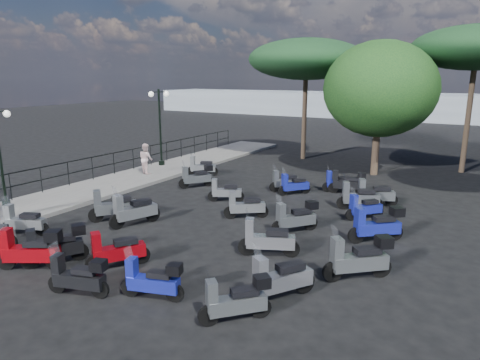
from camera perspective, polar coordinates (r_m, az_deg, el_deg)
The scene contains 34 objects.
ground at distance 14.08m, azimuth -8.53°, elevation -7.11°, with size 120.00×120.00×0.00m, color black.
sidewalk at distance 20.46m, azimuth -17.57°, elevation -0.82°, with size 3.00×30.00×0.15m, color #5E5C5A.
railing at distance 21.13m, azimuth -20.51°, elevation 1.68°, with size 0.04×26.04×1.10m.
lamp_post_2 at distance 23.97m, azimuth -10.63°, elevation 7.56°, with size 0.58×1.18×4.16m.
pedestrian_far at distance 22.14m, azimuth -12.42°, elevation 2.80°, with size 0.75×0.58×1.54m, color beige.
scooter_1 at distance 12.53m, azimuth -26.18°, elevation -8.42°, with size 1.64×1.08×1.44m.
scooter_2 at distance 15.34m, azimuth -26.90°, elevation -5.01°, with size 1.50×0.80×1.26m.
scooter_3 at distance 15.68m, azimuth -16.51°, elevation -3.43°, with size 1.23×1.50×1.46m.
scooter_4 at distance 19.64m, azimuth -5.82°, elevation 0.42°, with size 1.12×1.39×1.30m.
scooter_5 at distance 21.97m, azimuth -5.14°, elevation 1.73°, with size 1.52×0.84×1.29m.
scooter_7 at distance 12.62m, azimuth -23.39°, elevation -8.11°, with size 1.09×1.52×1.37m.
scooter_8 at distance 14.98m, azimuth -14.01°, elevation -4.04°, with size 0.89×1.76×1.47m.
scooter_9 at distance 17.35m, azimuth -1.99°, elevation -1.56°, with size 1.37×0.82×1.19m.
scooter_10 at distance 15.28m, azimuth 0.67°, elevation -3.52°, with size 1.36×1.05×1.29m.
scooter_11 at distance 18.48m, azimuth 7.18°, elevation -0.70°, with size 1.06×1.20×1.20m.
scooter_13 at distance 10.73m, azimuth -20.76°, elevation -12.00°, with size 1.51×0.69×1.23m.
scooter_14 at distance 11.87m, azimuth -16.17°, elevation -9.12°, with size 1.05×1.47×1.35m.
scooter_15 at distance 12.14m, azimuth 3.67°, elevation -7.97°, with size 1.64×0.91×1.39m.
scooter_16 at distance 19.04m, azimuth 6.03°, elevation -0.24°, with size 1.15×1.12×1.21m.
scooter_17 at distance 19.29m, azimuth 13.02°, elevation -0.34°, with size 1.35×0.88×1.20m.
scooter_20 at distance 10.12m, azimuth -11.58°, elevation -13.01°, with size 1.48×0.68×1.21m.
scooter_21 at distance 14.02m, azimuth 7.42°, elevation -5.01°, with size 1.16×1.39×1.32m.
scooter_22 at distance 13.76m, azimuth 17.79°, elevation -5.76°, with size 1.47×1.30×1.43m.
scooter_23 at distance 19.06m, azimuth 14.15°, elevation -0.37°, with size 1.56×0.70×1.28m.
scooter_25 at distance 9.11m, azimuth -0.53°, elevation -15.80°, with size 1.19×1.24×1.25m.
scooter_26 at distance 9.94m, azimuth 5.33°, elevation -13.04°, with size 1.09×1.57×1.43m.
scooter_27 at distance 11.17m, azimuth 15.55°, elevation -10.10°, with size 1.48×1.33×1.45m.
scooter_28 at distance 15.80m, azimuth 16.20°, elevation -3.61°, with size 1.09×1.17×1.20m.
scooter_29 at distance 17.50m, azimuth 17.47°, elevation -1.83°, with size 1.61×0.92×1.38m.
scooter_32 at distance 16.89m, azimuth 15.55°, elevation -2.25°, with size 1.61×0.92×1.38m.
broadleaf_tree at distance 22.78m, azimuth 18.17°, elevation 11.43°, with size 5.59×5.59×6.73m.
pine_0 at distance 25.22m, azimuth 29.02°, elevation 15.14°, with size 6.38×6.38×7.48m.
pine_2 at distance 26.46m, azimuth 8.84°, elevation 15.59°, with size 6.88×6.88×7.16m.
distant_hills at distance 55.94m, azimuth 21.89°, elevation 9.09°, with size 70.00×8.00×3.00m, color gray.
Camera 1 is at (8.35, -10.21, 4.94)m, focal length 32.00 mm.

